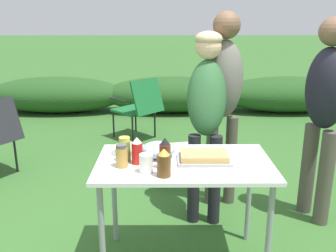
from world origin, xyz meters
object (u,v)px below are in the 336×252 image
relish_jar (125,149)px  standing_person_with_beanie (224,91)px  ketchup_bottle (137,151)px  spice_jar (122,156)px  standing_person_in_dark_puffer (325,104)px  camp_chair_near_hedge (139,105)px  folding_table (184,173)px  bbq_sauce_bottle (165,154)px  food_tray (204,157)px  plate_stack (128,150)px  beer_bottle (164,163)px  cooler_box (172,164)px  standing_person_in_olive_jacket (207,103)px  paper_cup_stack (146,163)px  mixing_bowl (158,150)px

relish_jar → standing_person_with_beanie: standing_person_with_beanie is taller
ketchup_bottle → spice_jar: size_ratio=1.20×
standing_person_with_beanie → standing_person_in_dark_puffer: standing_person_with_beanie is taller
camp_chair_near_hedge → relish_jar: bearing=-133.2°
folding_table → bbq_sauce_bottle: (-0.12, -0.11, 0.17)m
food_tray → ketchup_bottle: ketchup_bottle is taller
folding_table → plate_stack: bearing=156.9°
plate_stack → spice_jar: spice_jar is taller
spice_jar → beer_bottle: bearing=-28.6°
cooler_box → standing_person_with_beanie: bearing=118.4°
spice_jar → camp_chair_near_hedge: (-0.09, 2.74, -0.34)m
standing_person_in_olive_jacket → beer_bottle: bearing=-103.7°
standing_person_with_beanie → beer_bottle: bearing=-118.5°
plate_stack → standing_person_in_olive_jacket: 0.78m
paper_cup_stack → camp_chair_near_hedge: bearing=94.9°
beer_bottle → standing_person_with_beanie: 1.21m
plate_stack → food_tray: bearing=-16.9°
beer_bottle → camp_chair_near_hedge: bearing=96.8°
standing_person_in_dark_puffer → bbq_sauce_bottle: bearing=-77.9°
folding_table → standing_person_with_beanie: (0.37, 0.86, 0.36)m
cooler_box → plate_stack: bearing=62.9°
paper_cup_stack → standing_person_in_dark_puffer: standing_person_in_dark_puffer is taller
mixing_bowl → cooler_box: (0.12, 1.26, -0.62)m
relish_jar → camp_chair_near_hedge: bearing=92.1°
food_tray → standing_person_with_beanie: bearing=74.1°
food_tray → paper_cup_stack: size_ratio=3.01×
food_tray → plate_stack: size_ratio=1.64×
mixing_bowl → standing_person_with_beanie: bearing=55.5°
food_tray → relish_jar: 0.50m
standing_person_in_dark_puffer → ketchup_bottle: bearing=-83.6°
folding_table → ketchup_bottle: ketchup_bottle is taller
spice_jar → standing_person_in_dark_puffer: 1.65m
mixing_bowl → food_tray: bearing=-15.2°
standing_person_in_olive_jacket → plate_stack: bearing=-132.4°
paper_cup_stack → food_tray: bearing=26.0°
folding_table → camp_chair_near_hedge: (-0.47, 2.66, -0.20)m
paper_cup_stack → standing_person_in_olive_jacket: (0.43, 0.81, 0.17)m
standing_person_in_dark_puffer → cooler_box: bearing=-140.7°
folding_table → standing_person_in_dark_puffer: bearing=28.6°
plate_stack → camp_chair_near_hedge: (-0.10, 2.50, -0.29)m
food_tray → standing_person_with_beanie: standing_person_with_beanie is taller
paper_cup_stack → standing_person_in_dark_puffer: size_ratio=0.07×
standing_person_with_beanie → cooler_box: size_ratio=3.09×
bbq_sauce_bottle → camp_chair_near_hedge: bbq_sauce_bottle is taller
standing_person_in_dark_puffer → cooler_box: standing_person_in_dark_puffer is taller
bbq_sauce_bottle → camp_chair_near_hedge: (-0.35, 2.77, -0.36)m
spice_jar → camp_chair_near_hedge: size_ratio=0.17×
cooler_box → ketchup_bottle: bearing=67.9°
mixing_bowl → bbq_sauce_bottle: bbq_sauce_bottle is taller
beer_bottle → mixing_bowl: bearing=97.2°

